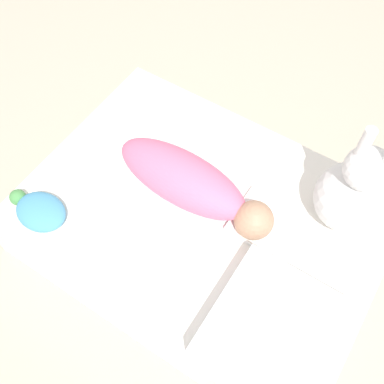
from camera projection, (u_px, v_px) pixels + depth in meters
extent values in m
plane|color=#B2A893|center=(201.00, 239.00, 1.61)|extent=(12.00, 12.00, 0.00)
cube|color=white|center=(202.00, 226.00, 1.52)|extent=(1.13, 0.83, 0.20)
cube|color=white|center=(266.00, 223.00, 1.40)|extent=(0.20, 0.18, 0.02)
ellipsoid|color=pink|center=(181.00, 178.00, 1.42)|extent=(0.47, 0.19, 0.14)
sphere|color=tan|center=(254.00, 220.00, 1.35)|extent=(0.12, 0.12, 0.12)
cube|color=white|center=(273.00, 331.00, 1.19)|extent=(0.33, 0.35, 0.08)
sphere|color=white|center=(350.00, 198.00, 1.33)|extent=(0.22, 0.22, 0.22)
sphere|color=white|center=(367.00, 169.00, 1.21)|extent=(0.13, 0.13, 0.13)
cylinder|color=white|center=(366.00, 143.00, 1.14)|extent=(0.03, 0.03, 0.10)
ellipsoid|color=#4C99C6|center=(41.00, 212.00, 1.40)|extent=(0.17, 0.13, 0.06)
sphere|color=#4C934C|center=(18.00, 197.00, 1.43)|extent=(0.05, 0.05, 0.05)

